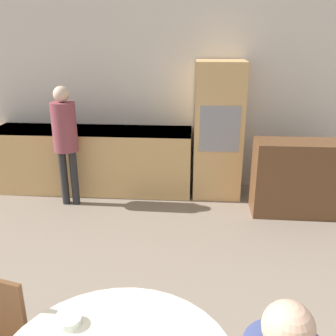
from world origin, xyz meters
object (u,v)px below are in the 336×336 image
(sideboard, at_px, (301,178))
(person_standing, at_px, (65,133))
(oven_unit, at_px, (218,131))
(bowl_centre, at_px, (69,321))

(sideboard, distance_m, person_standing, 3.02)
(oven_unit, relative_size, bowl_centre, 14.60)
(oven_unit, bearing_deg, person_standing, -165.69)
(person_standing, xyz_separation_m, bowl_centre, (1.02, -2.99, -0.21))
(oven_unit, height_order, person_standing, oven_unit)
(sideboard, xyz_separation_m, person_standing, (-2.98, 0.05, 0.50))
(sideboard, height_order, bowl_centre, sideboard)
(oven_unit, height_order, bowl_centre, oven_unit)
(oven_unit, bearing_deg, bowl_centre, -105.07)
(sideboard, height_order, person_standing, person_standing)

